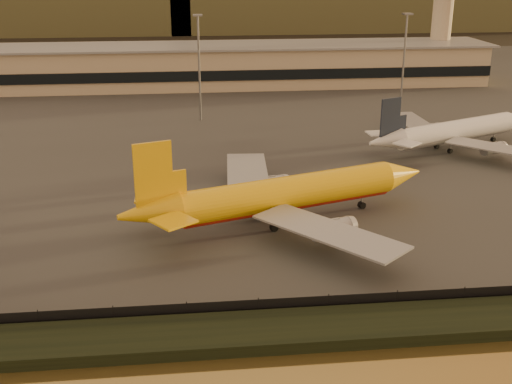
# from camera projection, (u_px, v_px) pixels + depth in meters

# --- Properties ---
(ground) EXTENTS (900.00, 900.00, 0.00)m
(ground) POSITION_uv_depth(u_px,v_px,m) (292.00, 264.00, 85.11)
(ground) COLOR black
(ground) RESTS_ON ground
(embankment) EXTENTS (320.00, 7.00, 1.40)m
(embankment) POSITION_uv_depth(u_px,v_px,m) (318.00, 329.00, 69.01)
(embankment) COLOR black
(embankment) RESTS_ON ground
(tarmac) EXTENTS (320.00, 220.00, 0.20)m
(tarmac) POSITION_uv_depth(u_px,v_px,m) (236.00, 106.00, 173.69)
(tarmac) COLOR #2D2D2D
(tarmac) RESTS_ON ground
(perimeter_fence) EXTENTS (300.00, 0.05, 2.20)m
(perimeter_fence) POSITION_uv_depth(u_px,v_px,m) (311.00, 305.00, 72.53)
(perimeter_fence) COLOR black
(perimeter_fence) RESTS_ON tarmac
(terminal_building) EXTENTS (202.00, 25.00, 12.60)m
(terminal_building) POSITION_uv_depth(u_px,v_px,m) (182.00, 66.00, 198.59)
(terminal_building) COLOR tan
(terminal_building) RESTS_ON tarmac
(control_tower) EXTENTS (11.20, 11.20, 35.50)m
(control_tower) POSITION_uv_depth(u_px,v_px,m) (443.00, 11.00, 206.85)
(control_tower) COLOR tan
(control_tower) RESTS_ON tarmac
(apron_light_masts) EXTENTS (152.20, 12.20, 25.40)m
(apron_light_masts) POSITION_uv_depth(u_px,v_px,m) (306.00, 58.00, 151.14)
(apron_light_masts) COLOR slate
(apron_light_masts) RESTS_ON tarmac
(dhl_cargo_jet) EXTENTS (49.16, 46.83, 15.04)m
(dhl_cargo_jet) POSITION_uv_depth(u_px,v_px,m) (284.00, 195.00, 96.25)
(dhl_cargo_jet) COLOR #E9AB0C
(dhl_cargo_jet) RESTS_ON tarmac
(white_narrowbody_jet) EXTENTS (42.21, 39.88, 12.73)m
(white_narrowbody_jet) POSITION_uv_depth(u_px,v_px,m) (453.00, 132.00, 133.53)
(white_narrowbody_jet) COLOR silver
(white_narrowbody_jet) RESTS_ON tarmac
(gse_vehicle_yellow) EXTENTS (4.56, 2.44, 1.96)m
(gse_vehicle_yellow) POSITION_uv_depth(u_px,v_px,m) (374.00, 181.00, 112.86)
(gse_vehicle_yellow) COLOR #E9AB0C
(gse_vehicle_yellow) RESTS_ON tarmac
(gse_vehicle_white) EXTENTS (4.75, 3.19, 1.96)m
(gse_vehicle_white) POSITION_uv_depth(u_px,v_px,m) (165.00, 187.00, 109.77)
(gse_vehicle_white) COLOR silver
(gse_vehicle_white) RESTS_ON tarmac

